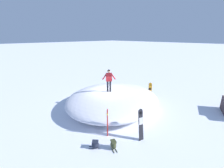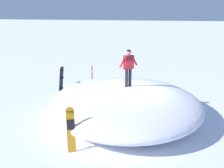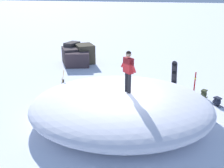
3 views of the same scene
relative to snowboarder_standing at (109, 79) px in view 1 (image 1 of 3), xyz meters
The scene contains 8 objects.
ground 2.37m from the snowboarder_standing, 151.36° to the left, with size 240.00×240.00×0.00m, color white.
snow_mound 1.69m from the snowboarder_standing, 71.59° to the left, with size 7.59×6.78×1.32m, color white.
snowboarder_standing is the anchor object (origin of this frame).
snowboard_primary_upright 4.49m from the snowboarder_standing, 20.82° to the right, with size 0.31×0.34×1.75m.
snowboard_secondary_upright 4.20m from the snowboarder_standing, 70.66° to the left, with size 0.39×0.40×1.54m.
backpack_near 5.11m from the snowboarder_standing, 52.15° to the right, with size 0.55×0.54×0.41m.
backpack_far 5.10m from the snowboarder_standing, 41.30° to the right, with size 0.57×0.42×0.47m.
trail_marker_pole 3.90m from the snowboarder_standing, 45.20° to the right, with size 0.10×0.10×1.64m.
Camera 1 is at (8.41, -7.88, 5.35)m, focal length 25.09 mm.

